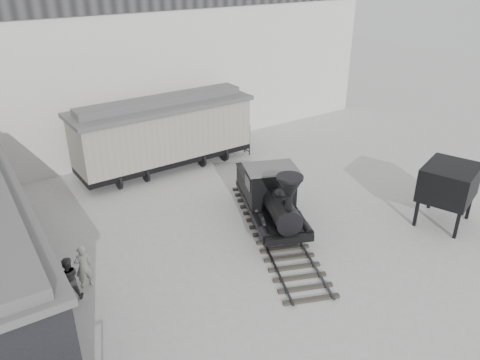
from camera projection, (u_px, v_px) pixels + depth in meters
ground at (294, 276)px, 17.20m from camera, size 90.00×90.00×0.00m
north_wall at (123, 58)px, 25.93m from camera, size 34.00×2.51×11.00m
locomotive at (272, 201)px, 19.95m from camera, size 5.41×9.33×3.27m
boxcar at (164, 132)px, 25.15m from camera, size 9.83×3.12×4.02m
visitor_a at (83, 266)px, 16.34m from camera, size 0.61×0.40×1.66m
visitor_b at (68, 279)px, 15.71m from camera, size 0.86×0.71×1.65m
coal_hopper at (448, 186)px, 19.95m from camera, size 2.97×2.68×2.68m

